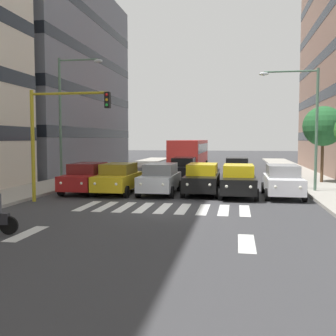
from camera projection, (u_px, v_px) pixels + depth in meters
ground_plane at (163, 208)px, 17.87m from camera, size 180.00×180.00×0.00m
building_right_block_0 at (45, 78)px, 40.06m from camera, size 11.22×22.03×18.48m
crosswalk_markings at (163, 208)px, 17.87m from camera, size 7.65×2.80×0.01m
lane_arrow_0 at (247, 243)px, 11.86m from camera, size 0.50×2.20×0.01m
lane_arrow_1 at (27, 233)px, 13.07m from camera, size 0.50×2.20×0.01m
car_0 at (283, 181)px, 21.23m from camera, size 2.02×4.44×1.72m
car_1 at (238, 180)px, 21.44m from camera, size 2.02×4.44×1.72m
car_2 at (202, 179)px, 22.33m from camera, size 2.02×4.44×1.72m
car_3 at (160, 179)px, 22.40m from camera, size 2.02×4.44×1.72m
car_4 at (118, 178)px, 22.65m from camera, size 2.02×4.44×1.72m
car_5 at (87, 178)px, 22.97m from camera, size 2.02×4.44×1.72m
car_row2_0 at (184, 169)px, 29.74m from camera, size 2.02×4.44×1.72m
car_row2_1 at (237, 169)px, 29.54m from camera, size 2.02×4.44×1.72m
bus_behind_traffic at (190, 153)px, 36.36m from camera, size 2.78×10.50×3.00m
traffic_light_gantry at (54, 127)px, 19.33m from camera, size 4.09×0.36×5.50m
street_lamp_left at (306, 115)px, 22.68m from camera, size 3.35×0.28×6.97m
street_lamp_right at (67, 109)px, 24.77m from camera, size 2.89×0.28×7.97m
street_tree_1 at (323, 126)px, 27.08m from camera, size 2.73×2.73×5.20m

